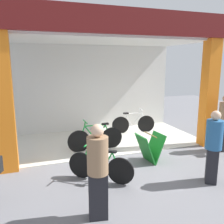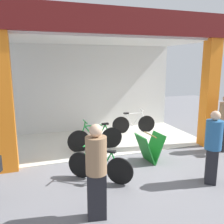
{
  "view_description": "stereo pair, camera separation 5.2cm",
  "coord_description": "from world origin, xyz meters",
  "px_view_note": "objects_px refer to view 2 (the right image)",
  "views": [
    {
      "loc": [
        -2.43,
        -6.25,
        2.68
      ],
      "look_at": [
        0.0,
        0.77,
        1.15
      ],
      "focal_mm": 39.1,
      "sensor_mm": 36.0,
      "label": 1
    },
    {
      "loc": [
        -2.38,
        -6.27,
        2.68
      ],
      "look_at": [
        0.0,
        0.77,
        1.15
      ],
      "focal_mm": 39.1,
      "sensor_mm": 36.0,
      "label": 2
    }
  ],
  "objects_px": {
    "bicycle_inside_0": "(134,124)",
    "bicycle_parked_0": "(100,166)",
    "bicycle_inside_1": "(96,138)",
    "sandwich_board_sign": "(150,148)",
    "pedestrian_0": "(213,146)",
    "pedestrian_1": "(96,171)"
  },
  "relations": [
    {
      "from": "sandwich_board_sign",
      "to": "pedestrian_0",
      "type": "bearing_deg",
      "value": -62.49
    },
    {
      "from": "bicycle_inside_0",
      "to": "bicycle_parked_0",
      "type": "bearing_deg",
      "value": -124.64
    },
    {
      "from": "bicycle_parked_0",
      "to": "pedestrian_1",
      "type": "height_order",
      "value": "pedestrian_1"
    },
    {
      "from": "sandwich_board_sign",
      "to": "pedestrian_1",
      "type": "bearing_deg",
      "value": -136.54
    },
    {
      "from": "pedestrian_0",
      "to": "bicycle_inside_0",
      "type": "bearing_deg",
      "value": 91.0
    },
    {
      "from": "sandwich_board_sign",
      "to": "pedestrian_0",
      "type": "height_order",
      "value": "pedestrian_0"
    },
    {
      "from": "pedestrian_0",
      "to": "pedestrian_1",
      "type": "height_order",
      "value": "pedestrian_1"
    },
    {
      "from": "bicycle_inside_1",
      "to": "bicycle_parked_0",
      "type": "distance_m",
      "value": 2.0
    },
    {
      "from": "bicycle_parked_0",
      "to": "bicycle_inside_0",
      "type": "bearing_deg",
      "value": 55.36
    },
    {
      "from": "sandwich_board_sign",
      "to": "bicycle_parked_0",
      "type": "bearing_deg",
      "value": -158.62
    },
    {
      "from": "pedestrian_0",
      "to": "pedestrian_1",
      "type": "distance_m",
      "value": 2.8
    },
    {
      "from": "bicycle_inside_1",
      "to": "pedestrian_1",
      "type": "xyz_separation_m",
      "value": [
        -0.84,
        -3.23,
        0.5
      ]
    },
    {
      "from": "bicycle_inside_0",
      "to": "bicycle_inside_1",
      "type": "bearing_deg",
      "value": -144.13
    },
    {
      "from": "bicycle_inside_1",
      "to": "pedestrian_0",
      "type": "xyz_separation_m",
      "value": [
        1.93,
        -2.82,
        0.48
      ]
    },
    {
      "from": "sandwich_board_sign",
      "to": "bicycle_inside_0",
      "type": "bearing_deg",
      "value": 75.39
    },
    {
      "from": "pedestrian_1",
      "to": "bicycle_parked_0",
      "type": "bearing_deg",
      "value": 71.81
    },
    {
      "from": "sandwich_board_sign",
      "to": "pedestrian_0",
      "type": "relative_size",
      "value": 0.48
    },
    {
      "from": "bicycle_parked_0",
      "to": "sandwich_board_sign",
      "type": "relative_size",
      "value": 1.61
    },
    {
      "from": "bicycle_inside_0",
      "to": "bicycle_inside_1",
      "type": "height_order",
      "value": "bicycle_inside_1"
    },
    {
      "from": "sandwich_board_sign",
      "to": "pedestrian_1",
      "type": "xyz_separation_m",
      "value": [
        -2.0,
        -1.9,
        0.49
      ]
    },
    {
      "from": "sandwich_board_sign",
      "to": "pedestrian_0",
      "type": "distance_m",
      "value": 1.73
    },
    {
      "from": "bicycle_inside_0",
      "to": "bicycle_parked_0",
      "type": "height_order",
      "value": "bicycle_inside_0"
    }
  ]
}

